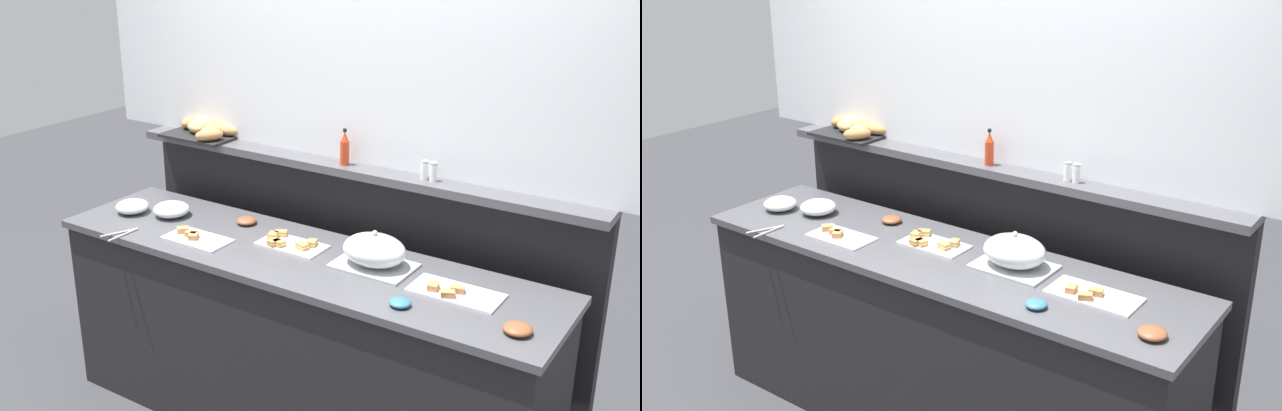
{
  "view_description": "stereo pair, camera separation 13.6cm",
  "coord_description": "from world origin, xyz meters",
  "views": [
    {
      "loc": [
        1.8,
        -2.54,
        2.33
      ],
      "look_at": [
        0.06,
        0.1,
        1.15
      ],
      "focal_mm": 42.6,
      "sensor_mm": 36.0,
      "label": 1
    },
    {
      "loc": [
        1.91,
        -2.46,
        2.33
      ],
      "look_at": [
        0.06,
        0.1,
        1.15
      ],
      "focal_mm": 42.6,
      "sensor_mm": 36.0,
      "label": 2
    }
  ],
  "objects": [
    {
      "name": "ground_plane",
      "position": [
        0.0,
        0.6,
        0.0
      ],
      "size": [
        12.0,
        12.0,
        0.0
      ],
      "primitive_type": "plane",
      "color": "#38383D"
    },
    {
      "name": "buffet_counter",
      "position": [
        0.0,
        0.0,
        0.47
      ],
      "size": [
        2.44,
        0.62,
        0.94
      ],
      "color": "black",
      "rests_on": "ground_plane"
    },
    {
      "name": "back_ledge_unit",
      "position": [
        0.0,
        0.49,
        0.66
      ],
      "size": [
        2.49,
        0.22,
        1.25
      ],
      "color": "black",
      "rests_on": "ground_plane"
    },
    {
      "name": "upper_wall_panel",
      "position": [
        0.0,
        0.51,
        1.93
      ],
      "size": [
        3.09,
        0.08,
        1.35
      ],
      "primitive_type": "cube",
      "color": "white",
      "rests_on": "back_ledge_unit"
    },
    {
      "name": "sandwich_platter_rear",
      "position": [
        -0.08,
        0.06,
        0.95
      ],
      "size": [
        0.32,
        0.17,
        0.04
      ],
      "color": "white",
      "rests_on": "buffet_counter"
    },
    {
      "name": "sandwich_platter_side",
      "position": [
        0.75,
        0.02,
        0.95
      ],
      "size": [
        0.37,
        0.18,
        0.04
      ],
      "color": "white",
      "rests_on": "buffet_counter"
    },
    {
      "name": "sandwich_platter_front",
      "position": [
        -0.49,
        -0.12,
        0.95
      ],
      "size": [
        0.32,
        0.17,
        0.04
      ],
      "color": "silver",
      "rests_on": "buffet_counter"
    },
    {
      "name": "serving_cloche",
      "position": [
        0.36,
        0.07,
        1.01
      ],
      "size": [
        0.34,
        0.24,
        0.17
      ],
      "color": "#B7BABF",
      "rests_on": "buffet_counter"
    },
    {
      "name": "glass_bowl_large",
      "position": [
        -1.0,
        -0.03,
        0.97
      ],
      "size": [
        0.17,
        0.17,
        0.07
      ],
      "color": "silver",
      "rests_on": "buffet_counter"
    },
    {
      "name": "glass_bowl_medium",
      "position": [
        -0.8,
        0.04,
        0.97
      ],
      "size": [
        0.18,
        0.18,
        0.07
      ],
      "color": "silver",
      "rests_on": "buffet_counter"
    },
    {
      "name": "condiment_bowl_cream",
      "position": [
        -0.42,
        0.16,
        0.95
      ],
      "size": [
        0.1,
        0.1,
        0.03
      ],
      "primitive_type": "ellipsoid",
      "color": "brown",
      "rests_on": "buffet_counter"
    },
    {
      "name": "condiment_bowl_teal",
      "position": [
        0.62,
        -0.18,
        0.95
      ],
      "size": [
        0.09,
        0.09,
        0.03
      ],
      "primitive_type": "ellipsoid",
      "color": "teal",
      "rests_on": "buffet_counter"
    },
    {
      "name": "condiment_bowl_dark",
      "position": [
        1.07,
        -0.14,
        0.96
      ],
      "size": [
        0.11,
        0.11,
        0.04
      ],
      "primitive_type": "ellipsoid",
      "color": "brown",
      "rests_on": "buffet_counter"
    },
    {
      "name": "serving_tongs",
      "position": [
        -0.83,
        -0.27,
        0.94
      ],
      "size": [
        0.08,
        0.19,
        0.01
      ],
      "color": "#B7BABF",
      "rests_on": "buffet_counter"
    },
    {
      "name": "hot_sauce_bottle",
      "position": [
        -0.0,
        0.4,
        1.33
      ],
      "size": [
        0.04,
        0.04,
        0.18
      ],
      "color": "red",
      "rests_on": "back_ledge_unit"
    },
    {
      "name": "salt_shaker",
      "position": [
        0.42,
        0.41,
        1.3
      ],
      "size": [
        0.03,
        0.03,
        0.09
      ],
      "color": "white",
      "rests_on": "back_ledge_unit"
    },
    {
      "name": "pepper_shaker",
      "position": [
        0.46,
        0.41,
        1.3
      ],
      "size": [
        0.03,
        0.03,
        0.09
      ],
      "color": "white",
      "rests_on": "back_ledge_unit"
    },
    {
      "name": "bread_basket",
      "position": [
        -0.89,
        0.42,
        1.29
      ],
      "size": [
        0.42,
        0.29,
        0.08
      ],
      "color": "black",
      "rests_on": "back_ledge_unit"
    }
  ]
}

